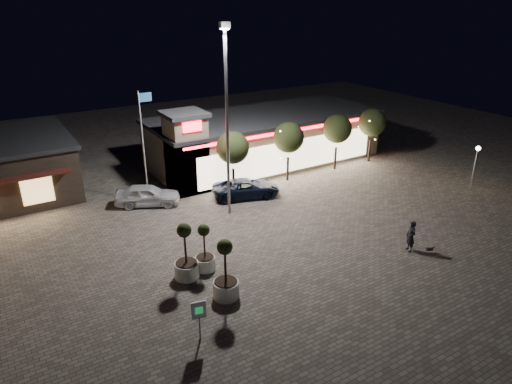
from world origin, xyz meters
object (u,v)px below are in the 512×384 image
pickup_truck (246,188)px  planter_left (186,261)px  planter_mid (226,280)px  pedestrian (411,236)px  valet_sign (199,313)px  white_sedan (148,195)px

pickup_truck → planter_left: bearing=149.7°
planter_mid → pedestrian: bearing=-8.4°
planter_left → pedestrian: bearing=-19.3°
pickup_truck → planter_left: planter_left is taller
pedestrian → valet_sign: bearing=-71.9°
white_sedan → planter_left: planter_left is taller
pickup_truck → valet_sign: valet_sign is taller
pickup_truck → pedestrian: 12.51m
white_sedan → planter_left: bearing=-161.9°
pickup_truck → pedestrian: bearing=-144.2°
white_sedan → valet_sign: (-2.79, -14.65, 0.59)m
white_sedan → pedestrian: pedestrian is taller
white_sedan → pedestrian: (10.86, -14.20, 0.17)m
pickup_truck → valet_sign: size_ratio=2.55×
planter_mid → valet_sign: (-2.40, -2.10, 0.37)m
planter_left → valet_sign: size_ratio=1.64×
planter_left → valet_sign: bearing=-107.1°
pickup_truck → planter_mid: 12.41m
planter_mid → valet_sign: bearing=-138.7°
pickup_truck → planter_mid: planter_mid is taller
pickup_truck → white_sedan: white_sedan is taller
white_sedan → pedestrian: size_ratio=2.39×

